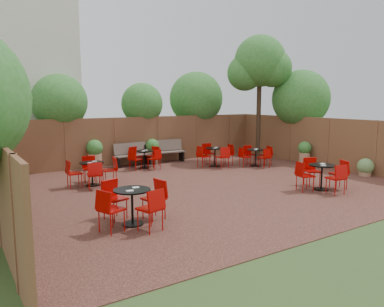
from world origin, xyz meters
TOP-DOWN VIEW (x-y plane):
  - ground at (0.00, 0.00)m, footprint 80.00×80.00m
  - courtyard_paving at (0.00, 0.00)m, footprint 12.00×10.00m
  - fence_back at (0.00, 5.00)m, footprint 12.00×0.08m
  - fence_right at (6.00, 0.00)m, footprint 0.08×10.00m
  - neighbour_building at (-4.50, 8.00)m, footprint 5.00×4.00m
  - overhang_foliage at (-1.68, 2.33)m, footprint 15.83×10.84m
  - courtyard_tree at (4.94, 2.93)m, footprint 2.51×2.41m
  - park_bench_left at (-0.48, 4.63)m, footprint 1.57×0.67m
  - park_bench_right at (1.17, 4.63)m, footprint 1.61×0.66m
  - bistro_tables at (0.14, 0.69)m, footprint 8.78×7.73m
  - planters at (-0.46, 3.89)m, footprint 11.83×4.42m

SIDE VIEW (x-z plane):
  - ground at x=0.00m, z-range 0.00..0.00m
  - courtyard_paving at x=0.00m, z-range 0.00..0.02m
  - bistro_tables at x=0.14m, z-range 0.00..0.91m
  - park_bench_left at x=-0.48m, z-range 0.03..0.98m
  - park_bench_right at x=1.17m, z-range 0.03..1.00m
  - planters at x=-0.46m, z-range 0.01..1.17m
  - fence_back at x=0.00m, z-range 0.00..2.00m
  - fence_right at x=6.00m, z-range 0.00..2.00m
  - overhang_foliage at x=-1.68m, z-range 1.44..4.03m
  - neighbour_building at x=-4.50m, z-range 0.00..8.00m
  - courtyard_tree at x=4.94m, z-range 1.46..6.96m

